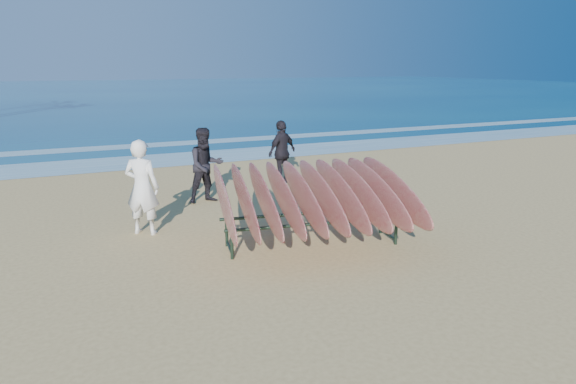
# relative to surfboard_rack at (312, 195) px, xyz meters

# --- Properties ---
(ground) EXTENTS (120.00, 120.00, 0.00)m
(ground) POSITION_rel_surfboard_rack_xyz_m (-0.33, -0.50, -0.93)
(ground) COLOR tan
(ground) RESTS_ON ground
(ocean) EXTENTS (160.00, 160.00, 0.00)m
(ocean) POSITION_rel_surfboard_rack_xyz_m (-0.33, 54.50, -0.92)
(ocean) COLOR navy
(ocean) RESTS_ON ground
(foam_near) EXTENTS (160.00, 160.00, 0.00)m
(foam_near) POSITION_rel_surfboard_rack_xyz_m (-0.33, 9.50, -0.92)
(foam_near) COLOR white
(foam_near) RESTS_ON ground
(foam_far) EXTENTS (160.00, 160.00, 0.00)m
(foam_far) POSITION_rel_surfboard_rack_xyz_m (-0.33, 13.00, -0.92)
(foam_far) COLOR white
(foam_far) RESTS_ON ground
(surfboard_rack) EXTENTS (3.67, 3.57, 1.51)m
(surfboard_rack) POSITION_rel_surfboard_rack_xyz_m (0.00, 0.00, 0.00)
(surfboard_rack) COLOR #1C2E22
(surfboard_rack) RESTS_ON ground
(person_white) EXTENTS (0.79, 0.73, 1.82)m
(person_white) POSITION_rel_surfboard_rack_xyz_m (-2.62, 1.90, -0.02)
(person_white) COLOR silver
(person_white) RESTS_ON ground
(person_dark_a) EXTENTS (0.91, 0.75, 1.75)m
(person_dark_a) POSITION_rel_surfboard_rack_xyz_m (-0.90, 3.65, -0.05)
(person_dark_a) COLOR black
(person_dark_a) RESTS_ON ground
(person_dark_b) EXTENTS (1.08, 0.81, 1.71)m
(person_dark_b) POSITION_rel_surfboard_rack_xyz_m (1.49, 4.71, -0.07)
(person_dark_b) COLOR black
(person_dark_b) RESTS_ON ground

